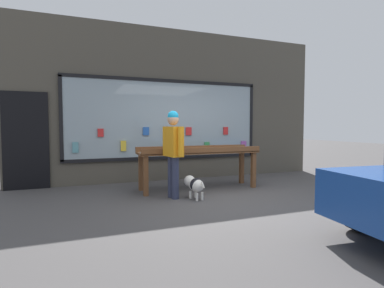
% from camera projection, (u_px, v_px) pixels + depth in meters
% --- Properties ---
extents(ground_plane, '(40.00, 40.00, 0.00)m').
position_uv_depth(ground_plane, '(219.00, 199.00, 5.58)').
color(ground_plane, '#474444').
extents(shopfront_facade, '(7.96, 0.29, 3.80)m').
position_uv_depth(shopfront_facade, '(176.00, 107.00, 7.68)').
color(shopfront_facade, '#4C473D').
rests_on(shopfront_facade, ground_plane).
extents(display_table_main, '(2.62, 0.74, 0.92)m').
position_uv_depth(display_table_main, '(198.00, 155.00, 6.46)').
color(display_table_main, brown).
rests_on(display_table_main, ground_plane).
extents(person_browsing, '(0.30, 0.65, 1.65)m').
position_uv_depth(person_browsing, '(173.00, 147.00, 5.63)').
color(person_browsing, '#2D334C').
rests_on(person_browsing, ground_plane).
extents(small_dog, '(0.32, 0.56, 0.42)m').
position_uv_depth(small_dog, '(195.00, 184.00, 5.59)').
color(small_dog, white).
rests_on(small_dog, ground_plane).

